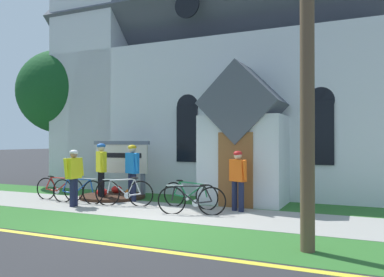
{
  "coord_description": "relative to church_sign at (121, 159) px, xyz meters",
  "views": [
    {
      "loc": [
        4.5,
        -7.33,
        1.84
      ],
      "look_at": [
        -0.04,
        2.8,
        1.93
      ],
      "focal_mm": 36.39,
      "sensor_mm": 36.0,
      "label": 1
    }
  ],
  "objects": [
    {
      "name": "ground",
      "position": [
        3.04,
        0.37,
        -1.25
      ],
      "size": [
        140.0,
        140.0,
        0.0
      ],
      "primitive_type": "plane",
      "color": "#2B2B2D"
    },
    {
      "name": "sidewalk_slab",
      "position": [
        1.98,
        -1.86,
        -1.24
      ],
      "size": [
        32.0,
        2.4,
        0.01
      ],
      "primitive_type": "cube",
      "color": "#99968E",
      "rests_on": "ground"
    },
    {
      "name": "grass_verge",
      "position": [
        1.98,
        -4.06,
        -1.24
      ],
      "size": [
        32.0,
        2.01,
        0.01
      ],
      "primitive_type": "cube",
      "color": "#2D6628",
      "rests_on": "ground"
    },
    {
      "name": "church_lawn",
      "position": [
        1.98,
        0.18,
        -1.24
      ],
      "size": [
        24.0,
        1.69,
        0.01
      ],
      "primitive_type": "cube",
      "color": "#2D6628",
      "rests_on": "ground"
    },
    {
      "name": "curb_paint_stripe",
      "position": [
        1.98,
        -5.22,
        -1.24
      ],
      "size": [
        28.0,
        0.16,
        0.01
      ],
      "primitive_type": "cube",
      "color": "yellow",
      "rests_on": "ground"
    },
    {
      "name": "church_building",
      "position": [
        1.67,
        6.16,
        3.76
      ],
      "size": [
        12.87,
        12.76,
        12.62
      ],
      "color": "silver",
      "rests_on": "ground"
    },
    {
      "name": "church_sign",
      "position": [
        0.0,
        0.0,
        0.0
      ],
      "size": [
        2.08,
        0.25,
        1.86
      ],
      "color": "slate",
      "rests_on": "ground"
    },
    {
      "name": "flower_bed",
      "position": [
        0.02,
        -0.47,
        -1.17
      ],
      "size": [
        2.11,
        2.11,
        0.34
      ],
      "color": "#382319",
      "rests_on": "ground"
    },
    {
      "name": "bicycle_red",
      "position": [
        3.53,
        -2.05,
        -0.87
      ],
      "size": [
        1.68,
        0.54,
        0.79
      ],
      "color": "black",
      "rests_on": "ground"
    },
    {
      "name": "bicycle_orange",
      "position": [
        -0.32,
        -1.8,
        -0.87
      ],
      "size": [
        1.8,
        0.15,
        0.79
      ],
      "color": "black",
      "rests_on": "ground"
    },
    {
      "name": "bicycle_yellow",
      "position": [
        1.23,
        -1.64,
        -0.86
      ],
      "size": [
        1.7,
        0.45,
        0.85
      ],
      "color": "black",
      "rests_on": "ground"
    },
    {
      "name": "bicycle_white",
      "position": [
        -1.24,
        -1.55,
        -0.88
      ],
      "size": [
        1.74,
        0.2,
        0.78
      ],
      "color": "black",
      "rests_on": "ground"
    },
    {
      "name": "bicycle_silver",
      "position": [
        3.07,
        -1.15,
        -0.88
      ],
      "size": [
        1.77,
        0.28,
        0.78
      ],
      "color": "black",
      "rests_on": "ground"
    },
    {
      "name": "cyclist_in_red_jersey",
      "position": [
        -0.1,
        -0.95,
        -0.18
      ],
      "size": [
        0.53,
        0.65,
        1.78
      ],
      "color": "black",
      "rests_on": "ground"
    },
    {
      "name": "cyclist_in_yellow_jersey",
      "position": [
        4.45,
        -1.13,
        -0.32
      ],
      "size": [
        0.56,
        0.45,
        1.6
      ],
      "color": "#191E38",
      "rests_on": "ground"
    },
    {
      "name": "cyclist_in_white_jersey",
      "position": [
        0.97,
        -0.82,
        -0.21
      ],
      "size": [
        0.59,
        0.48,
        1.74
      ],
      "color": "#191E38",
      "rests_on": "ground"
    },
    {
      "name": "cyclist_in_blue_jersey",
      "position": [
        -0.0,
        -2.32,
        -0.31
      ],
      "size": [
        0.26,
        0.7,
        1.61
      ],
      "color": "#191E38",
      "rests_on": "ground"
    },
    {
      "name": "yard_deciduous_tree",
      "position": [
        -4.63,
        2.12,
        2.75
      ],
      "size": [
        3.64,
        3.64,
        5.8
      ],
      "color": "#3D2D1E",
      "rests_on": "ground"
    }
  ]
}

